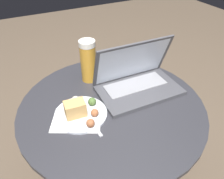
% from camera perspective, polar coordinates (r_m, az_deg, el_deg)
% --- Properties ---
extents(ground_plane, '(6.00, 6.00, 0.00)m').
position_cam_1_polar(ground_plane, '(1.33, -0.03, -22.09)').
color(ground_plane, brown).
extents(table, '(0.76, 0.76, 0.55)m').
position_cam_1_polar(table, '(1.01, -0.04, -10.62)').
color(table, '#515156').
rests_on(table, ground_plane).
extents(napkin, '(0.22, 0.20, 0.00)m').
position_cam_1_polar(napkin, '(0.84, -9.21, -7.94)').
color(napkin, white).
rests_on(napkin, table).
extents(laptop, '(0.36, 0.23, 0.22)m').
position_cam_1_polar(laptop, '(0.96, 6.46, 2.37)').
color(laptop, '#47474C').
rests_on(laptop, table).
extents(beer_glass, '(0.07, 0.07, 0.20)m').
position_cam_1_polar(beer_glass, '(0.99, -6.23, 7.40)').
color(beer_glass, gold).
rests_on(beer_glass, table).
extents(snack_plate, '(0.20, 0.20, 0.07)m').
position_cam_1_polar(snack_plate, '(0.85, -8.29, -5.68)').
color(snack_plate, silver).
rests_on(snack_plate, table).
extents(fork, '(0.03, 0.19, 0.00)m').
position_cam_1_polar(fork, '(0.84, -6.26, -7.14)').
color(fork, '#B2B2B7').
rests_on(fork, table).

